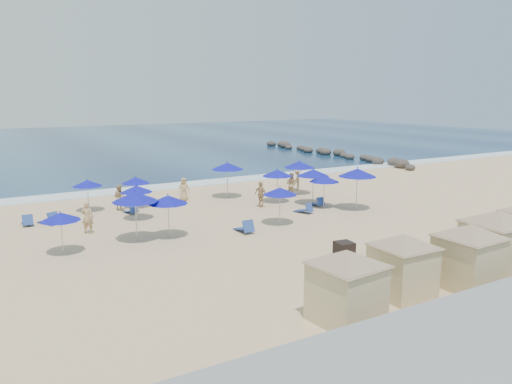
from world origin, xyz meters
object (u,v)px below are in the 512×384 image
(umbrella_1, at_px, (60,217))
(umbrella_13, at_px, (357,173))
(umbrella_3, at_px, (168,200))
(umbrella_12, at_px, (135,197))
(umbrella_2, at_px, (87,183))
(umbrella_6, at_px, (280,191))
(beachgoer_1, at_px, (119,198))
(beachgoer_5, at_px, (291,184))
(umbrella_7, at_px, (227,166))
(cabana_2, at_px, (469,248))
(rock_jetty, at_px, (330,153))
(cabana_0, at_px, (347,277))
(beachgoer_2, at_px, (260,194))
(beachgoer_3, at_px, (297,179))
(cabana_1, at_px, (403,257))
(umbrella_9, at_px, (299,164))
(umbrella_5, at_px, (136,189))
(beachgoer_0, at_px, (87,218))
(beachgoer_4, at_px, (184,189))
(cabana_3, at_px, (497,234))
(umbrella_8, at_px, (324,179))
(umbrella_4, at_px, (136,180))
(trash_bin, at_px, (344,250))
(umbrella_11, at_px, (313,173))

(umbrella_1, xyz_separation_m, umbrella_13, (17.69, 0.04, 0.60))
(umbrella_3, xyz_separation_m, umbrella_12, (-1.60, 0.25, 0.27))
(umbrella_2, relative_size, umbrella_6, 0.95)
(beachgoer_1, height_order, beachgoer_5, beachgoer_5)
(umbrella_7, bearing_deg, cabana_2, -89.28)
(rock_jetty, distance_m, cabana_0, 44.25)
(beachgoer_1, bearing_deg, beachgoer_2, -143.73)
(cabana_0, xyz_separation_m, umbrella_13, (11.02, 11.93, 0.86))
(beachgoer_5, bearing_deg, umbrella_1, 79.69)
(umbrella_12, bearing_deg, beachgoer_1, 81.20)
(beachgoer_2, relative_size, beachgoer_3, 1.02)
(cabana_1, relative_size, umbrella_9, 1.61)
(umbrella_3, xyz_separation_m, umbrella_5, (-0.26, 4.45, -0.16))
(umbrella_9, relative_size, beachgoer_0, 1.47)
(cabana_1, height_order, umbrella_13, umbrella_13)
(cabana_2, height_order, beachgoer_4, cabana_2)
(umbrella_3, height_order, umbrella_7, umbrella_7)
(cabana_2, bearing_deg, beachgoer_1, 112.19)
(cabana_3, distance_m, umbrella_1, 18.78)
(umbrella_9, xyz_separation_m, beachgoer_4, (-8.17, 2.05, -1.39))
(beachgoer_1, bearing_deg, umbrella_1, 118.19)
(umbrella_8, distance_m, umbrella_9, 4.63)
(cabana_1, xyz_separation_m, beachgoer_2, (3.00, 15.07, -0.63))
(umbrella_5, distance_m, beachgoer_1, 3.11)
(cabana_2, xyz_separation_m, umbrella_9, (4.83, 17.90, 0.64))
(cabana_2, height_order, umbrella_4, cabana_2)
(cabana_2, xyz_separation_m, umbrella_6, (-1.09, 11.36, 0.36))
(trash_bin, distance_m, cabana_0, 6.50)
(umbrella_5, relative_size, beachgoer_5, 1.25)
(umbrella_12, bearing_deg, umbrella_2, 94.98)
(cabana_0, distance_m, beachgoer_2, 16.88)
(beachgoer_1, bearing_deg, umbrella_4, -114.37)
(beachgoer_5, bearing_deg, cabana_3, 144.81)
(umbrella_9, xyz_separation_m, umbrella_12, (-13.84, -5.64, 0.07))
(cabana_2, relative_size, cabana_3, 0.92)
(umbrella_11, xyz_separation_m, beachgoer_3, (1.95, 4.64, -1.31))
(rock_jetty, relative_size, cabana_2, 6.16)
(cabana_3, distance_m, beachgoer_3, 19.28)
(umbrella_3, height_order, umbrella_8, umbrella_3)
(trash_bin, xyz_separation_m, cabana_1, (-0.92, -4.29, 1.09))
(umbrella_2, height_order, umbrella_13, umbrella_13)
(umbrella_4, relative_size, umbrella_13, 0.76)
(umbrella_12, relative_size, beachgoer_1, 1.60)
(beachgoer_0, bearing_deg, umbrella_5, -121.11)
(cabana_0, distance_m, umbrella_8, 16.45)
(cabana_1, distance_m, umbrella_6, 10.82)
(umbrella_13, bearing_deg, umbrella_8, 135.29)
(umbrella_6, bearing_deg, umbrella_11, 34.45)
(rock_jetty, xyz_separation_m, beachgoer_1, (-29.27, -15.49, 0.45))
(umbrella_5, relative_size, beachgoer_2, 1.27)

